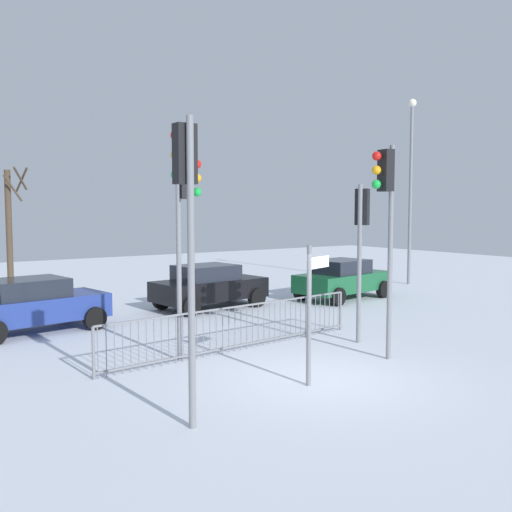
{
  "coord_description": "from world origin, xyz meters",
  "views": [
    {
      "loc": [
        -7.42,
        -8.49,
        3.35
      ],
      "look_at": [
        0.74,
        3.19,
        2.18
      ],
      "focal_mm": 40.91,
      "sensor_mm": 36.0,
      "label": 1
    }
  ],
  "objects": [
    {
      "name": "car_green_mid",
      "position": [
        7.42,
        7.19,
        0.77
      ],
      "size": [
        4.01,
        2.39,
        1.47
      ],
      "rotation": [
        0.0,
        0.0,
        0.15
      ],
      "color": "#195933",
      "rests_on": "ground"
    },
    {
      "name": "traffic_light_mid_left",
      "position": [
        -3.25,
        -0.69,
        3.45
      ],
      "size": [
        0.32,
        0.57,
        4.71
      ],
      "rotation": [
        0.0,
        0.0,
        6.28
      ],
      "color": "slate",
      "rests_on": "ground"
    },
    {
      "name": "street_lamp",
      "position": [
        12.86,
        8.7,
        4.84
      ],
      "size": [
        0.36,
        0.36,
        8.09
      ],
      "color": "slate",
      "rests_on": "ground"
    },
    {
      "name": "traffic_light_foreground_left",
      "position": [
        3.04,
        1.88,
        2.88
      ],
      "size": [
        0.52,
        0.41,
        3.93
      ],
      "rotation": [
        0.0,
        0.0,
        5.18
      ],
      "color": "slate",
      "rests_on": "ground"
    },
    {
      "name": "car_black_far",
      "position": [
        2.38,
        8.29,
        0.77
      ],
      "size": [
        3.95,
        2.24,
        1.47
      ],
      "rotation": [
        0.0,
        0.0,
        0.1
      ],
      "color": "black",
      "rests_on": "ground"
    },
    {
      "name": "pedestrian_guard_railing",
      "position": [
        -0.02,
        2.84,
        0.55
      ],
      "size": [
        7.27,
        0.76,
        1.07
      ],
      "rotation": [
        0.0,
        0.0,
        0.1
      ],
      "color": "slate",
      "rests_on": "ground"
    },
    {
      "name": "traffic_light_mid_right",
      "position": [
        -1.42,
        2.8,
        3.33
      ],
      "size": [
        0.55,
        0.37,
        4.55
      ],
      "rotation": [
        0.0,
        0.0,
        4.4
      ],
      "color": "slate",
      "rests_on": "ground"
    },
    {
      "name": "bare_tree_left",
      "position": [
        -2.13,
        16.31,
        2.62
      ],
      "size": [
        1.07,
        1.46,
        4.98
      ],
      "color": "#473828",
      "rests_on": "ground"
    },
    {
      "name": "car_blue_near",
      "position": [
        -3.47,
        7.73,
        0.77
      ],
      "size": [
        4.0,
        2.37,
        1.47
      ],
      "rotation": [
        0.0,
        0.0,
        0.14
      ],
      "color": "navy",
      "rests_on": "ground"
    },
    {
      "name": "traffic_light_rear_left",
      "position": [
        2.17,
        0.3,
        3.45
      ],
      "size": [
        0.57,
        0.35,
        4.71
      ],
      "rotation": [
        0.0,
        0.0,
        1.43
      ],
      "color": "slate",
      "rests_on": "ground"
    },
    {
      "name": "ground_plane",
      "position": [
        0.0,
        0.0,
        0.0
      ],
      "size": [
        60.0,
        60.0,
        0.0
      ],
      "primitive_type": "plane",
      "color": "silver"
    },
    {
      "name": "direction_sign_post",
      "position": [
        -0.35,
        -0.18,
        1.51
      ],
      "size": [
        0.75,
        0.31,
        2.66
      ],
      "rotation": [
        0.0,
        0.0,
        0.35
      ],
      "color": "slate",
      "rests_on": "ground"
    }
  ]
}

